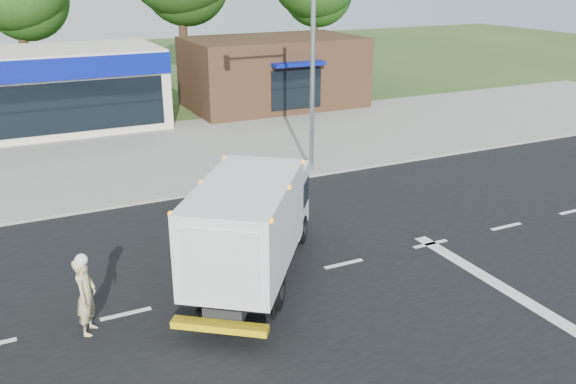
{
  "coord_description": "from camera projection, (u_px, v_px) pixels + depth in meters",
  "views": [
    {
      "loc": [
        -8.01,
        -13.0,
        7.71
      ],
      "look_at": [
        -0.86,
        1.77,
        1.7
      ],
      "focal_mm": 38.0,
      "sensor_mm": 36.0,
      "label": 1
    }
  ],
  "objects": [
    {
      "name": "ground",
      "position": [
        344.0,
        264.0,
        16.92
      ],
      "size": [
        120.0,
        120.0,
        0.0
      ],
      "primitive_type": "plane",
      "color": "#385123",
      "rests_on": "ground"
    },
    {
      "name": "road_asphalt",
      "position": [
        344.0,
        264.0,
        16.92
      ],
      "size": [
        60.0,
        14.0,
        0.02
      ],
      "primitive_type": "cube",
      "color": "black",
      "rests_on": "ground"
    },
    {
      "name": "sidewalk",
      "position": [
        236.0,
        177.0,
        23.83
      ],
      "size": [
        60.0,
        2.4,
        0.12
      ],
      "primitive_type": "cube",
      "color": "gray",
      "rests_on": "ground"
    },
    {
      "name": "parking_apron",
      "position": [
        192.0,
        143.0,
        28.75
      ],
      "size": [
        60.0,
        9.0,
        0.02
      ],
      "primitive_type": "cube",
      "color": "gray",
      "rests_on": "ground"
    },
    {
      "name": "lane_markings",
      "position": [
        413.0,
        274.0,
        16.32
      ],
      "size": [
        55.2,
        7.0,
        0.01
      ],
      "color": "silver",
      "rests_on": "road_asphalt"
    },
    {
      "name": "ems_box_truck",
      "position": [
        253.0,
        220.0,
        15.56
      ],
      "size": [
        5.54,
        6.53,
        2.93
      ],
      "rotation": [
        0.0,
        0.0,
        0.94
      ],
      "color": "black",
      "rests_on": "ground"
    },
    {
      "name": "emergency_worker",
      "position": [
        86.0,
        295.0,
        13.44
      ],
      "size": [
        0.69,
        0.8,
        1.95
      ],
      "rotation": [
        0.0,
        0.0,
        1.11
      ],
      "color": "#C7B285",
      "rests_on": "ground"
    },
    {
      "name": "brown_storefront",
      "position": [
        273.0,
        72.0,
        35.98
      ],
      "size": [
        10.0,
        6.7,
        4.0
      ],
      "color": "#382316",
      "rests_on": "ground"
    },
    {
      "name": "traffic_signal_pole",
      "position": [
        297.0,
        49.0,
        22.61
      ],
      "size": [
        3.51,
        0.25,
        8.0
      ],
      "color": "gray",
      "rests_on": "ground"
    }
  ]
}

